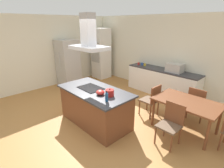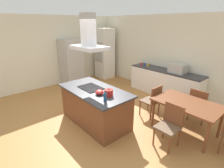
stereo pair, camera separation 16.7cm
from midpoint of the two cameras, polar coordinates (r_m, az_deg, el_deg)
ground at (r=5.46m, az=6.17°, el=-6.70°), size 16.00×16.00×0.00m
wall_back at (r=6.43m, az=16.96°, el=9.33°), size 7.20×0.10×2.70m
wall_left at (r=7.41m, az=-17.22°, el=10.61°), size 0.10×8.80×2.70m
kitchen_island at (r=4.33m, az=-6.73°, el=-7.45°), size 1.91×0.99×0.90m
cooktop at (r=4.26m, az=-8.24°, el=-1.32°), size 0.60×0.44×0.01m
tea_kettle at (r=3.76m, az=-2.02°, el=-2.96°), size 0.24×0.19×0.17m
olive_oil_bottle at (r=3.50m, az=-3.16°, el=-4.39°), size 0.07×0.07×0.22m
mixing_bowl at (r=3.85m, az=-5.18°, el=-2.81°), size 0.19×0.19×0.11m
back_counter at (r=6.27m, az=15.51°, el=0.69°), size 2.55×0.62×0.90m
countertop_microwave at (r=5.92m, az=19.45°, el=5.13°), size 0.50×0.38×0.28m
coffee_mug_red at (r=6.65m, az=8.14°, el=6.75°), size 0.08×0.08×0.09m
coffee_mug_blue at (r=6.62m, az=9.29°, el=6.64°), size 0.08×0.08×0.09m
coffee_mug_yellow at (r=6.53m, az=10.19°, el=6.39°), size 0.08×0.08×0.09m
wall_oven_stack at (r=7.88m, az=-4.33°, el=10.09°), size 0.70×0.66×2.20m
refrigerator at (r=7.08m, az=-15.13°, el=6.77°), size 0.80×0.73×1.82m
dining_table at (r=4.25m, az=22.59°, el=-6.32°), size 1.40×0.90×0.75m
chair_facing_island at (r=3.78m, az=17.94°, el=-11.80°), size 0.42×0.42×0.89m
chair_facing_back_wall at (r=4.88m, az=25.64°, el=-5.42°), size 0.42×0.42×0.89m
chair_at_left_end at (r=4.70m, az=12.22°, el=-4.78°), size 0.42×0.42×0.89m
range_hood at (r=3.99m, az=-9.10°, el=14.89°), size 0.90×0.55×0.78m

